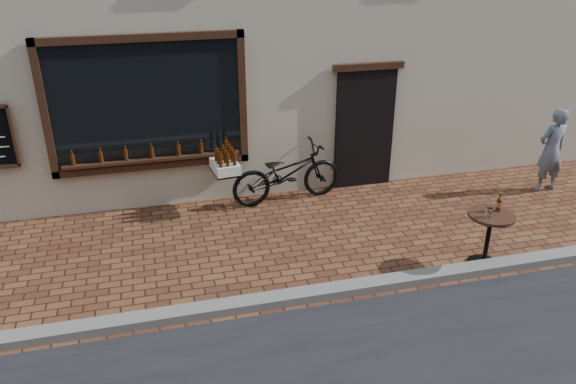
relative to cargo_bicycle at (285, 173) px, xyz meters
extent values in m
plane|color=#4C2718|center=(-0.32, -3.14, -0.54)|extent=(90.00, 90.00, 0.00)
cube|color=slate|center=(-0.32, -2.94, -0.48)|extent=(90.00, 0.25, 0.12)
cube|color=black|center=(-2.22, 0.31, 1.31)|extent=(3.00, 0.06, 2.00)
cube|color=black|center=(-2.22, 0.29, 2.37)|extent=(3.24, 0.10, 0.12)
cube|color=black|center=(-2.22, 0.29, 0.25)|extent=(3.24, 0.10, 0.12)
cube|color=black|center=(-3.78, 0.29, 1.31)|extent=(0.12, 0.10, 2.24)
cube|color=black|center=(-0.66, 0.29, 1.31)|extent=(0.12, 0.10, 2.24)
cube|color=black|center=(-2.22, 0.24, 0.38)|extent=(2.90, 0.16, 0.05)
cube|color=black|center=(1.58, 0.32, 0.56)|extent=(1.10, 0.10, 2.20)
cube|color=black|center=(1.58, 0.29, 1.72)|extent=(1.30, 0.10, 0.12)
cylinder|color=#3D1C07|center=(-3.47, 0.24, 0.50)|extent=(0.06, 0.06, 0.19)
cylinder|color=#3D1C07|center=(-3.05, 0.24, 0.50)|extent=(0.06, 0.06, 0.19)
cylinder|color=#3D1C07|center=(-2.63, 0.24, 0.50)|extent=(0.06, 0.06, 0.19)
cylinder|color=#3D1C07|center=(-2.22, 0.24, 0.50)|extent=(0.06, 0.06, 0.19)
cylinder|color=#3D1C07|center=(-1.80, 0.24, 0.50)|extent=(0.06, 0.06, 0.19)
cylinder|color=#3D1C07|center=(-1.38, 0.24, 0.50)|extent=(0.06, 0.06, 0.19)
cylinder|color=#3D1C07|center=(-0.97, 0.24, 0.50)|extent=(0.06, 0.06, 0.19)
imported|color=black|center=(0.04, 0.00, -0.01)|extent=(2.07, 0.92, 1.05)
cube|color=black|center=(-1.06, -0.12, 0.19)|extent=(0.46, 0.60, 0.04)
cube|color=white|center=(-1.06, -0.12, 0.29)|extent=(0.46, 0.63, 0.16)
cylinder|color=#3D1C07|center=(-0.92, -0.32, 0.48)|extent=(0.07, 0.07, 0.22)
cylinder|color=#3D1C07|center=(-1.04, -0.33, 0.48)|extent=(0.07, 0.07, 0.22)
cylinder|color=#3D1C07|center=(-1.15, -0.35, 0.48)|extent=(0.07, 0.07, 0.22)
cylinder|color=#3D1C07|center=(-0.94, -0.18, 0.48)|extent=(0.07, 0.07, 0.22)
cylinder|color=#3D1C07|center=(-1.05, -0.19, 0.48)|extent=(0.07, 0.07, 0.22)
cylinder|color=#3D1C07|center=(-1.17, -0.21, 0.48)|extent=(0.07, 0.07, 0.22)
cylinder|color=#3D1C07|center=(-0.95, -0.04, 0.48)|extent=(0.07, 0.07, 0.22)
cylinder|color=#3D1C07|center=(-1.07, -0.05, 0.48)|extent=(0.07, 0.07, 0.22)
cylinder|color=#3D1C07|center=(-1.19, -0.07, 0.48)|extent=(0.07, 0.07, 0.22)
cylinder|color=#3D1C07|center=(-0.97, 0.10, 0.48)|extent=(0.07, 0.07, 0.22)
cylinder|color=black|center=(2.28, -2.79, -0.52)|extent=(0.48, 0.48, 0.03)
cylinder|color=black|center=(2.28, -2.79, -0.13)|extent=(0.06, 0.06, 0.76)
cylinder|color=black|center=(2.28, -2.79, 0.27)|extent=(0.65, 0.65, 0.04)
cylinder|color=gold|center=(2.41, -2.73, 0.40)|extent=(0.07, 0.07, 0.06)
cylinder|color=white|center=(2.17, -2.87, 0.37)|extent=(0.08, 0.08, 0.14)
imported|color=slate|center=(4.81, -0.74, 0.25)|extent=(0.60, 0.41, 1.57)
camera|label=1|loc=(-2.19, -8.79, 3.89)|focal=35.00mm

